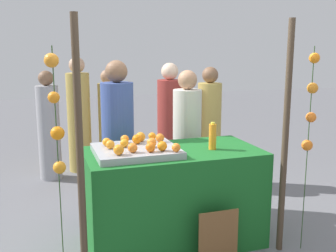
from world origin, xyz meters
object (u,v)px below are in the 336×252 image
Objects in this scene: stall_counter at (173,197)px; vendor_left at (118,147)px; orange_0 at (110,145)px; chalkboard_sign at (218,239)px; juice_bottle at (213,136)px; vendor_right at (187,146)px; orange_1 at (124,143)px.

vendor_left is (-0.37, 0.72, 0.34)m from stall_counter.
vendor_left reaches higher than orange_0.
chalkboard_sign is (0.21, -0.54, -0.21)m from stall_counter.
stall_counter reaches higher than chalkboard_sign.
vendor_left is at bearing 132.56° from juice_bottle.
chalkboard_sign is at bearing -99.01° from vendor_right.
juice_bottle reaches higher than chalkboard_sign.
vendor_left is at bearing 74.06° from orange_0.
vendor_right is (0.42, 0.73, 0.29)m from stall_counter.
vendor_left is 0.79m from vendor_right.
orange_1 is at bearing 173.04° from juice_bottle.
orange_0 is 0.30× the size of juice_bottle.
orange_0 is at bearing -143.58° from vendor_right.
stall_counter is 1.01× the size of vendor_right.
orange_1 is (0.13, 0.03, -0.00)m from orange_0.
chalkboard_sign is at bearing -68.59° from stall_counter.
juice_bottle is 0.92m from chalkboard_sign.
orange_1 is 0.15× the size of chalkboard_sign.
vendor_left reaches higher than juice_bottle.
vendor_right is (0.79, 0.01, -0.05)m from vendor_left.
orange_0 is at bearing 145.74° from chalkboard_sign.
orange_1 is 0.04× the size of vendor_left.
stall_counter is 0.71m from orange_1.
juice_bottle is (0.81, -0.10, 0.02)m from orange_1.
vendor_right is (0.06, 0.81, -0.28)m from juice_bottle.
orange_0 is (-0.58, -0.00, 0.55)m from stall_counter.
stall_counter is at bearing -2.86° from orange_1.
orange_0 is 0.13m from orange_1.
vendor_left is at bearing -179.37° from vendor_right.
vendor_left is (-0.73, 0.80, -0.23)m from juice_bottle.
juice_bottle is (0.36, -0.08, 0.57)m from stall_counter.
juice_bottle is at bearing -11.97° from stall_counter.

